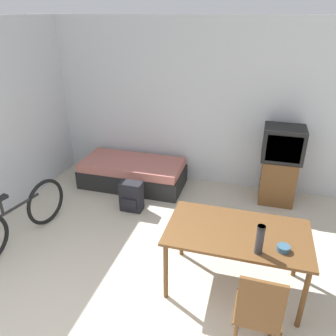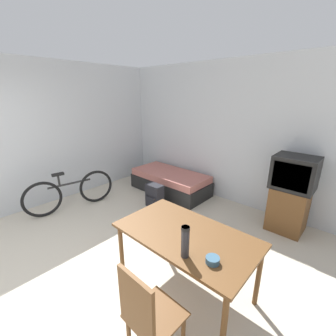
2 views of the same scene
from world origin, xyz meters
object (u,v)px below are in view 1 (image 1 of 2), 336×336
(dining_table, at_px, (237,237))
(tv, at_px, (280,164))
(daybed, at_px, (133,173))
(wooden_chair, at_px, (258,313))
(mate_bowl, at_px, (283,248))
(backpack, at_px, (131,197))
(thermos_flask, at_px, (260,238))
(bicycle, at_px, (18,219))

(dining_table, bearing_deg, tv, 77.02)
(daybed, bearing_deg, wooden_chair, -51.13)
(mate_bowl, relative_size, backpack, 0.26)
(daybed, bearing_deg, backpack, -70.13)
(tv, distance_m, dining_table, 2.09)
(daybed, xyz_separation_m, backpack, (0.27, -0.76, 0.01))
(mate_bowl, bearing_deg, dining_table, 156.52)
(daybed, bearing_deg, mate_bowl, -41.66)
(dining_table, xyz_separation_m, wooden_chair, (0.25, -0.78, -0.13))
(dining_table, height_order, mate_bowl, mate_bowl)
(wooden_chair, bearing_deg, backpack, 134.47)
(dining_table, relative_size, mate_bowl, 12.03)
(tv, xyz_separation_m, backpack, (-2.10, -0.90, -0.40))
(tv, relative_size, thermos_flask, 4.12)
(dining_table, bearing_deg, wooden_chair, -72.27)
(dining_table, distance_m, wooden_chair, 0.83)
(bicycle, relative_size, thermos_flask, 5.41)
(wooden_chair, relative_size, bicycle, 0.59)
(bicycle, distance_m, mate_bowl, 3.22)
(dining_table, bearing_deg, backpack, 145.19)
(daybed, xyz_separation_m, bicycle, (-0.85, -1.85, 0.12))
(daybed, bearing_deg, thermos_flask, -45.80)
(wooden_chair, distance_m, bicycle, 3.12)
(thermos_flask, relative_size, mate_bowl, 2.48)
(dining_table, xyz_separation_m, bicycle, (-2.75, 0.04, -0.32))
(thermos_flask, height_order, mate_bowl, thermos_flask)
(mate_bowl, xyz_separation_m, backpack, (-2.06, 1.32, -0.53))
(thermos_flask, bearing_deg, mate_bowl, 22.41)
(bicycle, bearing_deg, daybed, 65.39)
(daybed, distance_m, tv, 2.41)
(wooden_chair, distance_m, thermos_flask, 0.62)
(daybed, height_order, bicycle, bicycle)
(dining_table, relative_size, bicycle, 0.90)
(daybed, distance_m, bicycle, 2.04)
(tv, height_order, backpack, tv)
(daybed, xyz_separation_m, tv, (2.37, 0.15, 0.41))
(mate_bowl, bearing_deg, bicycle, 175.98)
(bicycle, height_order, thermos_flask, thermos_flask)
(wooden_chair, relative_size, mate_bowl, 7.97)
(thermos_flask, bearing_deg, wooden_chair, -85.00)
(tv, bearing_deg, daybed, -176.47)
(dining_table, relative_size, wooden_chair, 1.51)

